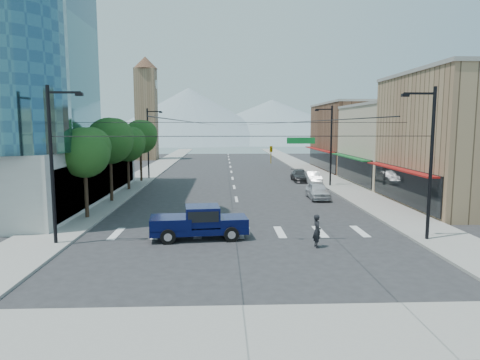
{
  "coord_description": "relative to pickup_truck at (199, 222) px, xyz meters",
  "views": [
    {
      "loc": [
        -1.23,
        -25.16,
        6.77
      ],
      "look_at": [
        -0.04,
        4.62,
        3.0
      ],
      "focal_mm": 32.0,
      "sensor_mm": 36.0,
      "label": 1
    }
  ],
  "objects": [
    {
      "name": "ground",
      "position": [
        2.72,
        -0.16,
        -1.04
      ],
      "size": [
        160.0,
        160.0,
        0.0
      ],
      "primitive_type": "plane",
      "color": "#28282B",
      "rests_on": "ground"
    },
    {
      "name": "sidewalk_left",
      "position": [
        -9.28,
        39.84,
        -0.97
      ],
      "size": [
        4.0,
        120.0,
        0.15
      ],
      "primitive_type": "cube",
      "color": "gray",
      "rests_on": "ground"
    },
    {
      "name": "sidewalk_right",
      "position": [
        14.72,
        39.84,
        -0.97
      ],
      "size": [
        4.0,
        120.0,
        0.15
      ],
      "primitive_type": "cube",
      "color": "gray",
      "rests_on": "ground"
    },
    {
      "name": "sidewalk_cross",
      "position": [
        2.72,
        -12.16,
        -0.97
      ],
      "size": [
        28.0,
        4.0,
        0.15
      ],
      "primitive_type": "cube",
      "color": "gray",
      "rests_on": "ground"
    },
    {
      "name": "shop_near",
      "position": [
        22.72,
        9.84,
        4.46
      ],
      "size": [
        12.0,
        14.0,
        11.0
      ],
      "primitive_type": "cube",
      "color": "#8C6B4C",
      "rests_on": "ground"
    },
    {
      "name": "shop_mid",
      "position": [
        22.72,
        23.84,
        3.46
      ],
      "size": [
        12.0,
        14.0,
        9.0
      ],
      "primitive_type": "cube",
      "color": "tan",
      "rests_on": "ground"
    },
    {
      "name": "shop_far",
      "position": [
        22.72,
        39.84,
        3.96
      ],
      "size": [
        12.0,
        18.0,
        10.0
      ],
      "primitive_type": "cube",
      "color": "brown",
      "rests_on": "ground"
    },
    {
      "name": "clock_tower",
      "position": [
        -13.78,
        61.84,
        9.6
      ],
      "size": [
        4.8,
        4.8,
        20.4
      ],
      "color": "#8C6B4C",
      "rests_on": "ground"
    },
    {
      "name": "mountain_left",
      "position": [
        -12.28,
        149.84,
        9.96
      ],
      "size": [
        80.0,
        80.0,
        22.0
      ],
      "primitive_type": "cone",
      "color": "gray",
      "rests_on": "ground"
    },
    {
      "name": "mountain_right",
      "position": [
        22.72,
        159.84,
        7.96
      ],
      "size": [
        90.0,
        90.0,
        18.0
      ],
      "primitive_type": "cone",
      "color": "gray",
      "rests_on": "ground"
    },
    {
      "name": "tree_near",
      "position": [
        -8.35,
        5.94,
        3.95
      ],
      "size": [
        3.65,
        3.64,
        6.71
      ],
      "color": "black",
      "rests_on": "ground"
    },
    {
      "name": "tree_midnear",
      "position": [
        -8.35,
        12.94,
        4.55
      ],
      "size": [
        4.09,
        4.09,
        7.52
      ],
      "color": "black",
      "rests_on": "ground"
    },
    {
      "name": "tree_midfar",
      "position": [
        -8.35,
        19.94,
        3.95
      ],
      "size": [
        3.65,
        3.64,
        6.71
      ],
      "color": "black",
      "rests_on": "ground"
    },
    {
      "name": "tree_far",
      "position": [
        -8.35,
        26.94,
        4.55
      ],
      "size": [
        4.09,
        4.09,
        7.52
      ],
      "color": "black",
      "rests_on": "ground"
    },
    {
      "name": "signal_rig",
      "position": [
        2.91,
        -1.16,
        3.6
      ],
      "size": [
        21.8,
        0.2,
        9.0
      ],
      "color": "black",
      "rests_on": "ground"
    },
    {
      "name": "lamp_pole_nw",
      "position": [
        -7.95,
        29.84,
        3.9
      ],
      "size": [
        2.0,
        0.25,
        9.0
      ],
      "color": "black",
      "rests_on": "ground"
    },
    {
      "name": "lamp_pole_ne",
      "position": [
        13.38,
        21.84,
        3.9
      ],
      "size": [
        2.0,
        0.25,
        9.0
      ],
      "color": "black",
      "rests_on": "ground"
    },
    {
      "name": "pickup_truck",
      "position": [
        0.0,
        0.0,
        0.0
      ],
      "size": [
        6.09,
        2.78,
        2.0
      ],
      "rotation": [
        0.0,
        0.0,
        0.1
      ],
      "color": "#080D3C",
      "rests_on": "ground"
    },
    {
      "name": "pedestrian",
      "position": [
        6.73,
        -2.16,
        -0.1
      ],
      "size": [
        0.53,
        0.74,
        1.88
      ],
      "primitive_type": "imported",
      "rotation": [
        0.0,
        0.0,
        1.69
      ],
      "color": "black",
      "rests_on": "ground"
    },
    {
      "name": "parked_car_near",
      "position": [
        10.32,
        13.79,
        -0.27
      ],
      "size": [
        1.91,
        4.55,
        1.54
      ],
      "primitive_type": "imported",
      "rotation": [
        0.0,
        0.0,
        -0.02
      ],
      "color": "silver",
      "rests_on": "ground"
    },
    {
      "name": "parked_car_mid",
      "position": [
        12.12,
        24.52,
        -0.32
      ],
      "size": [
        1.61,
        4.42,
        1.45
      ],
      "primitive_type": "imported",
      "rotation": [
        0.0,
        0.0,
        -0.02
      ],
      "color": "white",
      "rests_on": "ground"
    },
    {
      "name": "parked_car_far",
      "position": [
        10.99,
        26.57,
        -0.35
      ],
      "size": [
        1.94,
        4.77,
        1.38
      ],
      "primitive_type": "imported",
      "rotation": [
        0.0,
        0.0,
        -0.0
      ],
      "color": "#2E2D30",
      "rests_on": "ground"
    }
  ]
}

